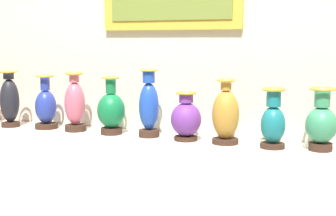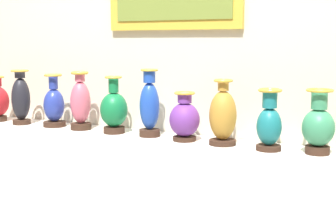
# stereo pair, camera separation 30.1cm
# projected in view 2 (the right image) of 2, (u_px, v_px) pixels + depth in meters

# --- Properties ---
(display_shelf) EXTENTS (3.08, 0.33, 0.80)m
(display_shelf) POSITION_uv_depth(u_px,v_px,m) (168.00, 200.00, 3.09)
(display_shelf) COLOR silver
(display_shelf) RESTS_ON ground_plane
(back_wall) EXTENTS (4.83, 0.14, 2.83)m
(back_wall) POSITION_uv_depth(u_px,v_px,m) (184.00, 36.00, 3.15)
(back_wall) COLOR beige
(back_wall) RESTS_ON ground_plane
(vase_onyx) EXTENTS (0.13, 0.13, 0.39)m
(vase_onyx) POSITION_uv_depth(u_px,v_px,m) (21.00, 99.00, 3.51)
(vase_onyx) COLOR #382319
(vase_onyx) RESTS_ON display_shelf
(vase_cobalt) EXTENTS (0.15, 0.15, 0.37)m
(vase_cobalt) POSITION_uv_depth(u_px,v_px,m) (54.00, 105.00, 3.42)
(vase_cobalt) COLOR #382319
(vase_cobalt) RESTS_ON display_shelf
(vase_rose) EXTENTS (0.14, 0.14, 0.39)m
(vase_rose) POSITION_uv_depth(u_px,v_px,m) (80.00, 103.00, 3.30)
(vase_rose) COLOR #382319
(vase_rose) RESTS_ON display_shelf
(vase_emerald) EXTENTS (0.18, 0.18, 0.37)m
(vase_emerald) POSITION_uv_depth(u_px,v_px,m) (114.00, 110.00, 3.16)
(vase_emerald) COLOR #382319
(vase_emerald) RESTS_ON display_shelf
(vase_sapphire) EXTENTS (0.13, 0.13, 0.42)m
(vase_sapphire) POSITION_uv_depth(u_px,v_px,m) (149.00, 106.00, 3.05)
(vase_sapphire) COLOR #382319
(vase_sapphire) RESTS_ON display_shelf
(vase_violet) EXTENTS (0.18, 0.18, 0.29)m
(vase_violet) POSITION_uv_depth(u_px,v_px,m) (185.00, 119.00, 2.92)
(vase_violet) COLOR #382319
(vase_violet) RESTS_ON display_shelf
(vase_ochre) EXTENTS (0.16, 0.16, 0.38)m
(vase_ochre) POSITION_uv_depth(u_px,v_px,m) (223.00, 116.00, 2.80)
(vase_ochre) COLOR #382319
(vase_ochre) RESTS_ON display_shelf
(vase_teal) EXTENTS (0.14, 0.14, 0.34)m
(vase_teal) POSITION_uv_depth(u_px,v_px,m) (269.00, 123.00, 2.66)
(vase_teal) COLOR #382319
(vase_teal) RESTS_ON display_shelf
(vase_jade) EXTENTS (0.17, 0.17, 0.34)m
(vase_jade) POSITION_uv_depth(u_px,v_px,m) (318.00, 126.00, 2.57)
(vase_jade) COLOR #382319
(vase_jade) RESTS_ON display_shelf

